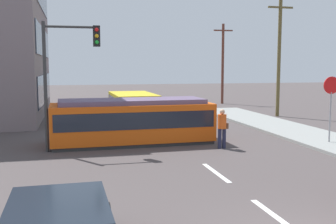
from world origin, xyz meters
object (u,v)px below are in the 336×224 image
Objects in this scene: traffic_light_mast at (67,62)px; utility_pole_mid at (279,56)px; streetcar_tram at (132,120)px; pedestrian_crossing at (222,126)px; utility_pole_far at (223,62)px; city_bus at (133,105)px; stop_sign at (331,95)px.

utility_pole_mid is at bearing 30.92° from traffic_light_mast.
pedestrian_crossing is (3.52, -2.05, -0.09)m from streetcar_tram.
city_bus is at bearing -134.66° from utility_pole_far.
streetcar_tram is at bearing 163.79° from stop_sign.
city_bus is 14.25m from utility_pole_far.
city_bus is 9.62m from pedestrian_crossing.
stop_sign is (8.41, -2.44, 1.16)m from streetcar_tram.
utility_pole_mid reaches higher than stop_sign.
pedestrian_crossing is (2.39, -9.32, -0.06)m from city_bus.
streetcar_tram reaches higher than city_bus.
streetcar_tram is 0.90× the size of utility_pole_mid.
utility_pole_mid reaches higher than streetcar_tram.
stop_sign is at bearing -106.06° from utility_pole_mid.
city_bus is at bearing 64.69° from traffic_light_mast.
streetcar_tram is 1.40× the size of city_bus.
utility_pole_mid is (2.83, 9.82, 1.99)m from stop_sign.
pedestrian_crossing is 5.06m from stop_sign.
traffic_light_mast is at bearing 172.74° from stop_sign.
utility_pole_mid reaches higher than traffic_light_mast.
pedestrian_crossing is at bearing -75.62° from city_bus.
city_bus is at bearing 126.81° from stop_sign.
pedestrian_crossing is 0.32× the size of traffic_light_mast.
utility_pole_mid reaches higher than pedestrian_crossing.
pedestrian_crossing is at bearing -9.24° from traffic_light_mast.
stop_sign is at bearing -53.19° from city_bus.
city_bus is 12.20m from stop_sign.
streetcar_tram is 2.50× the size of stop_sign.
stop_sign reaches higher than streetcar_tram.
traffic_light_mast is at bearing 170.76° from pedestrian_crossing.
traffic_light_mast is (-3.92, -8.29, 2.61)m from city_bus.
stop_sign reaches higher than pedestrian_crossing.
utility_pole_far is (13.74, 18.23, 0.21)m from traffic_light_mast.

